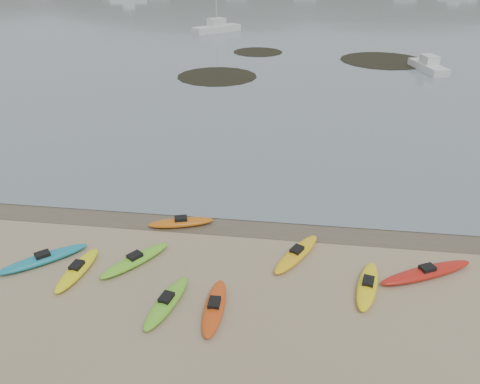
# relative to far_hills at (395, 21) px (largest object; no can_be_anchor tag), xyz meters

# --- Properties ---
(ground) EXTENTS (600.00, 600.00, 0.00)m
(ground) POSITION_rel_far_hills_xyz_m (-39.38, -193.97, 15.93)
(ground) COLOR tan
(ground) RESTS_ON ground
(wet_sand) EXTENTS (60.00, 60.00, 0.00)m
(wet_sand) POSITION_rel_far_hills_xyz_m (-39.38, -194.27, 15.93)
(wet_sand) COLOR brown
(wet_sand) RESTS_ON ground
(kayaks) EXTENTS (23.67, 7.77, 0.34)m
(kayaks) POSITION_rel_far_hills_xyz_m (-39.67, -197.88, 16.10)
(kayaks) COLOR #D54712
(kayaks) RESTS_ON ground
(kelp_mats) EXTENTS (25.92, 19.45, 0.04)m
(kelp_mats) POSITION_rel_far_hills_xyz_m (-36.34, -160.12, 15.96)
(kelp_mats) COLOR black
(kelp_mats) RESTS_ON water
(moored_boats) EXTENTS (88.32, 87.78, 1.25)m
(moored_boats) POSITION_rel_far_hills_xyz_m (-36.88, -111.53, 16.49)
(moored_boats) COLOR silver
(moored_boats) RESTS_ON ground
(far_hills) EXTENTS (550.00, 135.00, 80.00)m
(far_hills) POSITION_rel_far_hills_xyz_m (0.00, 0.00, 0.00)
(far_hills) COLOR #384235
(far_hills) RESTS_ON ground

